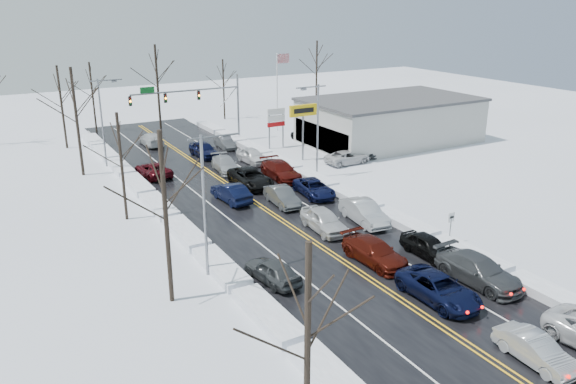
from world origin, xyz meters
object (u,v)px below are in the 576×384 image
tires_plus_sign (303,114)px  flagpole (278,85)px  dealership_building (390,120)px  oncoming_car_0 (231,201)px  traffic_signal_mast (198,99)px

tires_plus_sign → flagpole: flagpole is taller
dealership_building → oncoming_car_0: dealership_building is taller
tires_plus_sign → dealership_building: size_ratio=0.29×
flagpole → tires_plus_sign: bearing=-108.4°
dealership_building → oncoming_car_0: size_ratio=4.24×
tires_plus_sign → flagpole: size_ratio=0.60×
oncoming_car_0 → flagpole: bearing=-131.2°
dealership_building → tires_plus_sign: bearing=-171.5°
flagpole → oncoming_car_0: (-16.81, -22.29, -5.93)m
traffic_signal_mast → tires_plus_sign: size_ratio=2.21×
tires_plus_sign → flagpole: bearing=71.6°
tires_plus_sign → flagpole: (4.67, 14.01, 0.93)m
traffic_signal_mast → oncoming_car_0: (-5.08, -20.28, -5.48)m
flagpole → oncoming_car_0: 28.54m
dealership_building → oncoming_car_0: (-25.61, -10.29, -2.66)m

